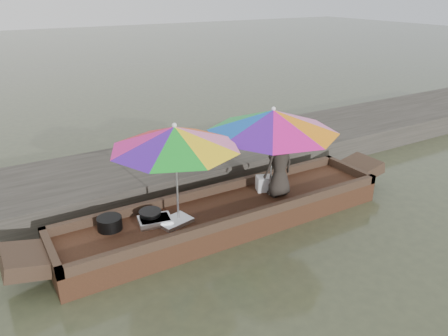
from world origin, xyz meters
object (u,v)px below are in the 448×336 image
cooking_pot (110,223)px  umbrella_stern (272,153)px  charcoal_grill (150,216)px  tray_scallop (175,221)px  supply_bag (265,183)px  boat_hull (227,216)px  vendor (279,165)px  umbrella_bow (177,174)px  tray_crayfish (155,221)px

cooking_pot → umbrella_stern: 2.80m
charcoal_grill → tray_scallop: bearing=-43.4°
supply_bag → tray_scallop: bearing=-172.3°
tray_scallop → charcoal_grill: size_ratio=1.52×
boat_hull → tray_scallop: 0.98m
cooking_pot → vendor: size_ratio=0.33×
tray_scallop → supply_bag: bearing=7.7°
charcoal_grill → umbrella_bow: size_ratio=0.17×
tray_crayfish → supply_bag: 2.11m
boat_hull → cooking_pot: 1.89m
tray_scallop → charcoal_grill: 0.39m
boat_hull → tray_crayfish: size_ratio=11.40×
cooking_pot → supply_bag: 2.74m
boat_hull → umbrella_bow: (-0.87, 0.00, 0.95)m
cooking_pot → charcoal_grill: cooking_pot is taller
charcoal_grill → supply_bag: supply_bag is taller
cooking_pot → vendor: (2.83, -0.36, 0.45)m
umbrella_bow → cooking_pot: bearing=163.2°
boat_hull → tray_scallop: bearing=-177.2°
umbrella_stern → supply_bag: bearing=80.8°
cooking_pot → umbrella_bow: bearing=-16.8°
supply_bag → cooking_pot: bearing=178.1°
supply_bag → tray_crayfish: bearing=-177.3°
umbrella_bow → tray_crayfish: bearing=163.1°
cooking_pot → charcoal_grill: (0.61, -0.07, -0.02)m
cooking_pot → tray_crayfish: 0.66m
tray_scallop → umbrella_bow: size_ratio=0.26×
supply_bag → umbrella_bow: umbrella_bow is taller
tray_crayfish → supply_bag: size_ratio=1.75×
tray_scallop → umbrella_stern: 1.96m
umbrella_stern → boat_hull: bearing=180.0°
boat_hull → umbrella_bow: bearing=180.0°
tray_crayfish → tray_scallop: 0.30m
vendor → supply_bag: bearing=-71.6°
charcoal_grill → tray_crayfish: bearing=-78.1°
umbrella_stern → cooking_pot: bearing=173.8°
umbrella_bow → boat_hull: bearing=0.0°
supply_bag → umbrella_stern: bearing=-99.2°
tray_crayfish → supply_bag: (2.10, 0.10, 0.09)m
tray_crayfish → tray_scallop: size_ratio=1.00×
cooking_pot → umbrella_bow: size_ratio=0.19×
cooking_pot → charcoal_grill: size_ratio=1.13×
umbrella_bow → tray_scallop: bearing=-150.7°
tray_scallop → charcoal_grill: (-0.28, 0.27, 0.05)m
tray_scallop → charcoal_grill: charcoal_grill is taller
boat_hull → tray_crayfish: tray_crayfish is taller
boat_hull → umbrella_stern: (0.86, 0.00, 0.95)m
boat_hull → umbrella_stern: umbrella_stern is taller
vendor → umbrella_stern: (-0.12, 0.07, 0.23)m
tray_crayfish → vendor: (2.19, -0.17, 0.50)m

